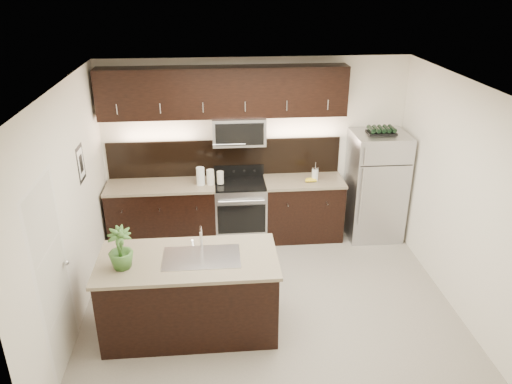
# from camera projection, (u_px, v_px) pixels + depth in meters

# --- Properties ---
(ground) EXTENTS (4.50, 4.50, 0.00)m
(ground) POSITION_uv_depth(u_px,v_px,m) (269.00, 302.00, 6.24)
(ground) COLOR gray
(ground) RESTS_ON ground
(room_walls) EXTENTS (4.52, 4.02, 2.71)m
(room_walls) POSITION_uv_depth(u_px,v_px,m) (261.00, 179.00, 5.51)
(room_walls) COLOR silver
(room_walls) RESTS_ON ground
(counter_run) EXTENTS (3.51, 0.65, 0.94)m
(counter_run) POSITION_uv_depth(u_px,v_px,m) (227.00, 211.00, 7.55)
(counter_run) COLOR black
(counter_run) RESTS_ON ground
(upper_fixtures) EXTENTS (3.49, 0.40, 1.66)m
(upper_fixtures) POSITION_uv_depth(u_px,v_px,m) (226.00, 100.00, 7.01)
(upper_fixtures) COLOR black
(upper_fixtures) RESTS_ON counter_run
(island) EXTENTS (1.96, 0.96, 0.94)m
(island) POSITION_uv_depth(u_px,v_px,m) (190.00, 294.00, 5.61)
(island) COLOR black
(island) RESTS_ON ground
(sink_faucet) EXTENTS (0.84, 0.50, 0.28)m
(sink_faucet) POSITION_uv_depth(u_px,v_px,m) (202.00, 256.00, 5.43)
(sink_faucet) COLOR silver
(sink_faucet) RESTS_ON island
(refrigerator) EXTENTS (0.79, 0.72, 1.65)m
(refrigerator) POSITION_uv_depth(u_px,v_px,m) (376.00, 186.00, 7.53)
(refrigerator) COLOR #B2B2B7
(refrigerator) RESTS_ON ground
(wine_rack) EXTENTS (0.41, 0.25, 0.10)m
(wine_rack) POSITION_uv_depth(u_px,v_px,m) (381.00, 130.00, 7.18)
(wine_rack) COLOR black
(wine_rack) RESTS_ON refrigerator
(plant) EXTENTS (0.32, 0.32, 0.46)m
(plant) POSITION_uv_depth(u_px,v_px,m) (120.00, 248.00, 5.16)
(plant) COLOR #345C24
(plant) RESTS_ON island
(canisters) EXTENTS (0.40, 0.12, 0.26)m
(canisters) POSITION_uv_depth(u_px,v_px,m) (208.00, 177.00, 7.25)
(canisters) COLOR silver
(canisters) RESTS_ON counter_run
(french_press) EXTENTS (0.10, 0.10, 0.29)m
(french_press) POSITION_uv_depth(u_px,v_px,m) (315.00, 174.00, 7.38)
(french_press) COLOR silver
(french_press) RESTS_ON counter_run
(bananas) EXTENTS (0.19, 0.15, 0.06)m
(bananas) POSITION_uv_depth(u_px,v_px,m) (307.00, 180.00, 7.37)
(bananas) COLOR yellow
(bananas) RESTS_ON counter_run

